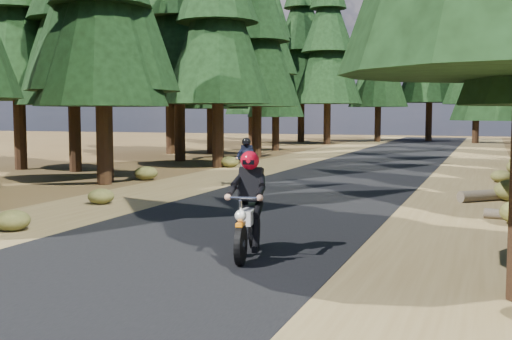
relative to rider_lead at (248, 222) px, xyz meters
The scene contains 8 objects.
ground 2.99m from the rider_lead, 117.54° to the left, with size 120.00×120.00×0.00m, color #463119.
road 7.74m from the rider_lead, 100.12° to the left, with size 6.00×100.00×0.01m, color black.
shoulder_l 9.68m from the rider_lead, 128.08° to the left, with size 3.20×100.00×0.01m, color brown.
shoulder_r 8.29m from the rider_lead, 66.89° to the left, with size 3.20×100.00×0.01m, color brown.
pine_forest 24.79m from the rider_lead, 93.33° to the left, with size 34.59×55.08×16.32m.
understory_shrubs 9.96m from the rider_lead, 87.62° to the left, with size 13.96×29.42×0.68m.
rider_lead is the anchor object (origin of this frame).
rider_follow 10.37m from the rider_lead, 111.24° to the left, with size 0.93×1.89×1.62m.
Camera 1 is at (5.15, -12.59, 2.42)m, focal length 45.00 mm.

